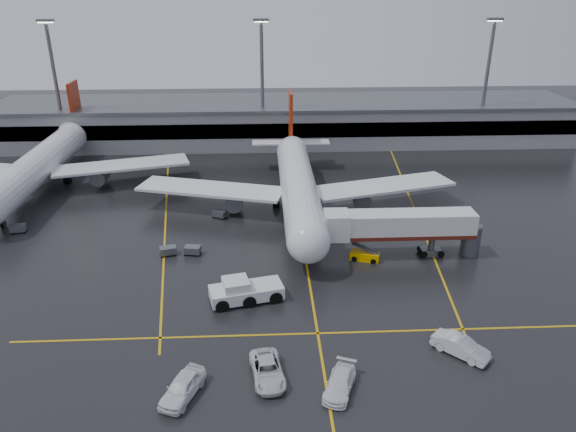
{
  "coord_description": "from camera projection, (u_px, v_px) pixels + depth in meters",
  "views": [
    {
      "loc": [
        -5.05,
        -66.13,
        32.23
      ],
      "look_at": [
        -2.0,
        -2.0,
        4.0
      ],
      "focal_mm": 33.68,
      "sensor_mm": 36.0,
      "label": 1
    }
  ],
  "objects": [
    {
      "name": "pushback_tractor",
      "position": [
        244.0,
        291.0,
        58.63
      ],
      "size": [
        8.38,
        4.96,
        2.81
      ],
      "color": "silver",
      "rests_on": "ground"
    },
    {
      "name": "service_van_d",
      "position": [
        182.0,
        387.0,
        45.17
      ],
      "size": [
        4.01,
        5.81,
        1.84
      ],
      "primitive_type": "imported",
      "rotation": [
        0.0,
        0.0,
        -0.38
      ],
      "color": "white",
      "rests_on": "ground"
    },
    {
      "name": "service_van_a",
      "position": [
        267.0,
        370.0,
        47.28
      ],
      "size": [
        3.46,
        6.09,
        1.6
      ],
      "primitive_type": "imported",
      "rotation": [
        0.0,
        0.0,
        0.15
      ],
      "color": "silver",
      "rests_on": "ground"
    },
    {
      "name": "baggage_cart_c",
      "position": [
        220.0,
        214.0,
        79.35
      ],
      "size": [
        2.38,
        2.11,
        1.12
      ],
      "color": "#595B60",
      "rests_on": "ground"
    },
    {
      "name": "belt_loader",
      "position": [
        365.0,
        256.0,
        67.38
      ],
      "size": [
        3.86,
        2.61,
        2.26
      ],
      "color": "#ECA700",
      "rests_on": "ground"
    },
    {
      "name": "baggage_cart_e",
      "position": [
        18.0,
        228.0,
        74.75
      ],
      "size": [
        2.18,
        1.61,
        1.12
      ],
      "color": "#595B60",
      "rests_on": "ground"
    },
    {
      "name": "apron_line_centre",
      "position": [
        302.0,
        237.0,
        73.66
      ],
      "size": [
        0.25,
        90.0,
        0.02
      ],
      "primitive_type": "cube",
      "color": "gold",
      "rests_on": "ground"
    },
    {
      "name": "ground",
      "position": [
        302.0,
        237.0,
        73.66
      ],
      "size": [
        220.0,
        220.0,
        0.0
      ],
      "primitive_type": "plane",
      "color": "black",
      "rests_on": "ground"
    },
    {
      "name": "apron_line_stop",
      "position": [
        318.0,
        333.0,
        53.54
      ],
      "size": [
        60.0,
        0.25,
        0.02
      ],
      "primitive_type": "cube",
      "color": "gold",
      "rests_on": "ground"
    },
    {
      "name": "baggage_cart_b",
      "position": [
        168.0,
        250.0,
        68.57
      ],
      "size": [
        2.26,
        1.76,
        1.12
      ],
      "color": "#595B60",
      "rests_on": "ground"
    },
    {
      "name": "light_mast_mid",
      "position": [
        262.0,
        78.0,
        106.02
      ],
      "size": [
        3.0,
        1.2,
        25.45
      ],
      "color": "#595B60",
      "rests_on": "ground"
    },
    {
      "name": "baggage_cart_a",
      "position": [
        193.0,
        250.0,
        68.71
      ],
      "size": [
        2.19,
        1.61,
        1.12
      ],
      "color": "#595B60",
      "rests_on": "ground"
    },
    {
      "name": "light_mast_right",
      "position": [
        487.0,
        76.0,
        107.98
      ],
      "size": [
        3.0,
        1.2,
        25.45
      ],
      "color": "#595B60",
      "rests_on": "ground"
    },
    {
      "name": "terminal",
      "position": [
        286.0,
        121.0,
        115.75
      ],
      "size": [
        122.0,
        19.0,
        8.6
      ],
      "color": "gray",
      "rests_on": "ground"
    },
    {
      "name": "service_van_c",
      "position": [
        461.0,
        346.0,
        50.24
      ],
      "size": [
        5.14,
        5.1,
        1.77
      ],
      "primitive_type": "imported",
      "rotation": [
        0.0,
        0.0,
        0.79
      ],
      "color": "silver",
      "rests_on": "ground"
    },
    {
      "name": "jet_bridge",
      "position": [
        401.0,
        227.0,
        67.11
      ],
      "size": [
        19.9,
        3.4,
        6.05
      ],
      "color": "silver",
      "rests_on": "ground"
    },
    {
      "name": "apron_line_left",
      "position": [
        166.0,
        211.0,
        81.93
      ],
      "size": [
        9.99,
        69.35,
        0.02
      ],
      "primitive_type": "cube",
      "rotation": [
        0.0,
        0.0,
        0.14
      ],
      "color": "gold",
      "rests_on": "ground"
    },
    {
      "name": "apron_line_right",
      "position": [
        413.0,
        206.0,
        83.58
      ],
      "size": [
        7.57,
        69.64,
        0.02
      ],
      "primitive_type": "cube",
      "rotation": [
        0.0,
        0.0,
        -0.1
      ],
      "color": "gold",
      "rests_on": "ground"
    },
    {
      "name": "light_mast_left",
      "position": [
        55.0,
        79.0,
        104.28
      ],
      "size": [
        3.0,
        1.2,
        25.45
      ],
      "color": "#595B60",
      "rests_on": "ground"
    },
    {
      "name": "service_van_b",
      "position": [
        340.0,
        383.0,
        45.86
      ],
      "size": [
        3.85,
        5.66,
        1.52
      ],
      "primitive_type": "imported",
      "rotation": [
        0.0,
        0.0,
        -0.36
      ],
      "color": "white",
      "rests_on": "ground"
    },
    {
      "name": "main_airliner",
      "position": [
        298.0,
        183.0,
        80.84
      ],
      "size": [
        48.8,
        45.6,
        14.1
      ],
      "color": "silver",
      "rests_on": "ground"
    },
    {
      "name": "second_airliner",
      "position": [
        42.0,
        162.0,
        89.98
      ],
      "size": [
        48.8,
        45.6,
        14.1
      ],
      "color": "silver",
      "rests_on": "ground"
    }
  ]
}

